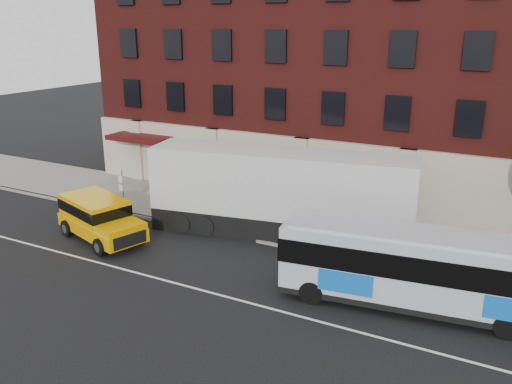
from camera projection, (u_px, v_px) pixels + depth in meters
The scene contains 9 objects.
ground at pixel (185, 293), 21.43m from camera, with size 120.00×120.00×0.00m, color black.
sidewalk at pixel (280, 221), 29.00m from camera, with size 60.00×6.00×0.15m, color gray.
kerb at pixel (254, 240), 26.47m from camera, with size 60.00×0.25×0.15m, color gray.
lane_line at pixel (192, 287), 21.85m from camera, with size 60.00×0.12×0.01m, color silver.
building at pixel (335, 70), 33.38m from camera, with size 30.00×12.10×15.00m.
sign_pole at pixel (122, 189), 29.94m from camera, with size 0.30×0.20×2.50m.
city_bus at pixel (433, 269), 19.63m from camera, with size 11.53×3.81×3.10m.
yellow_suv at pixel (98, 216), 26.49m from camera, with size 5.64×3.63×2.10m.
shipping_container at pixel (280, 195), 26.59m from camera, with size 13.45×4.93×4.39m.
Camera 1 is at (11.48, -15.62, 10.43)m, focal length 37.24 mm.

